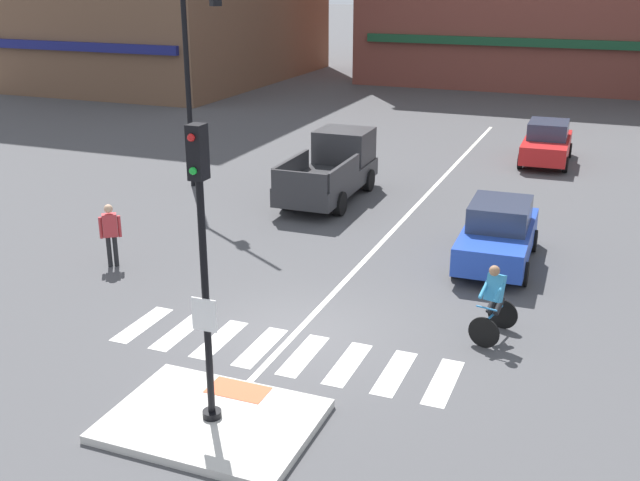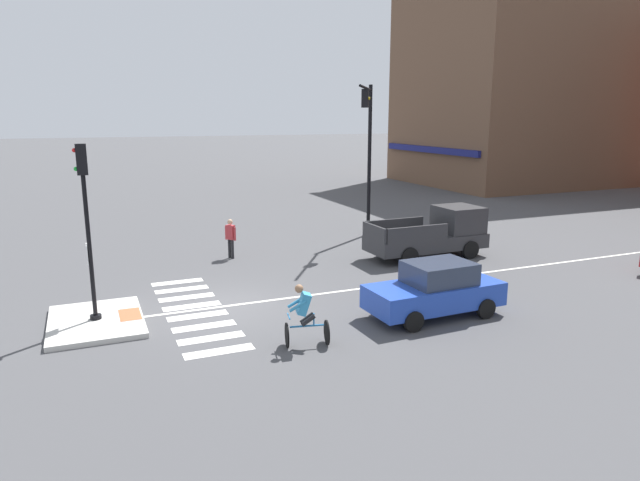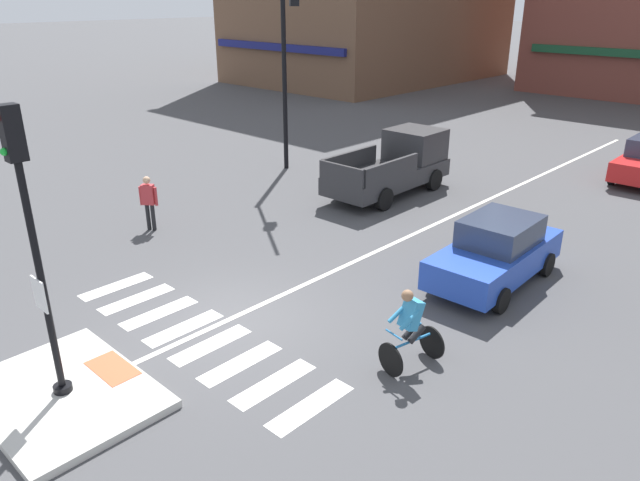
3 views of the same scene
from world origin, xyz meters
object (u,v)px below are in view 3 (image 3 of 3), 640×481
at_px(signal_pole, 31,233).
at_px(car_blue_eastbound_mid, 496,252).
at_px(pedestrian_at_curb_left, 149,199).
at_px(pickup_truck_charcoal_westbound_far, 396,165).
at_px(cyclist, 411,327).
at_px(traffic_light_mast, 287,50).

relative_size(signal_pole, car_blue_eastbound_mid, 1.20).
bearing_deg(pedestrian_at_curb_left, pickup_truck_charcoal_westbound_far, 69.60).
height_order(car_blue_eastbound_mid, pedestrian_at_curb_left, pedestrian_at_curb_left).
distance_m(car_blue_eastbound_mid, cyclist, 4.47).
height_order(signal_pole, traffic_light_mast, traffic_light_mast).
bearing_deg(pedestrian_at_curb_left, signal_pole, -42.49).
distance_m(pickup_truck_charcoal_westbound_far, pedestrian_at_curb_left, 8.64).
bearing_deg(pedestrian_at_curb_left, cyclist, -3.02).
relative_size(cyclist, pedestrian_at_curb_left, 1.01).
bearing_deg(pedestrian_at_curb_left, car_blue_eastbound_mid, 23.06).
xyz_separation_m(signal_pole, car_blue_eastbound_mid, (3.20, 9.39, -2.33)).
bearing_deg(car_blue_eastbound_mid, traffic_light_mast, 163.08).
xyz_separation_m(traffic_light_mast, car_blue_eastbound_mid, (10.66, -3.24, -3.87)).
height_order(traffic_light_mast, cyclist, traffic_light_mast).
distance_m(car_blue_eastbound_mid, pedestrian_at_curb_left, 9.98).
distance_m(signal_pole, car_blue_eastbound_mid, 10.19).
height_order(traffic_light_mast, pickup_truck_charcoal_westbound_far, traffic_light_mast).
xyz_separation_m(signal_pole, traffic_light_mast, (-7.46, 12.63, 1.54)).
xyz_separation_m(traffic_light_mast, pedestrian_at_curb_left, (1.48, -7.15, -3.70)).
distance_m(signal_pole, traffic_light_mast, 14.75).
height_order(signal_pole, pickup_truck_charcoal_westbound_far, signal_pole).
distance_m(signal_pole, pedestrian_at_curb_left, 8.40).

